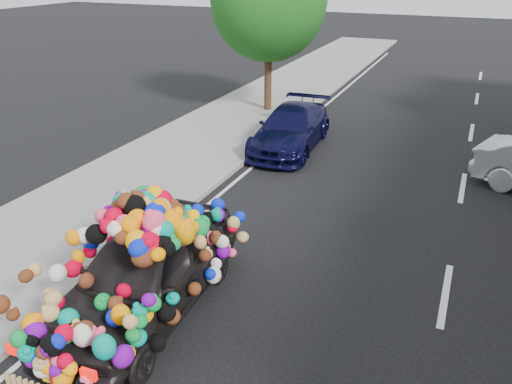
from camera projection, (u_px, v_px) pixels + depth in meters
ground at (260, 251)px, 10.19m from camera, size 100.00×100.00×0.00m
sidewalk at (93, 210)px, 11.74m from camera, size 4.00×60.00×0.12m
kerb at (163, 226)px, 11.02m from camera, size 0.15×60.00×0.13m
lane_markings at (445, 294)px, 8.86m from camera, size 6.00×50.00×0.01m
tree_near_sidewalk at (269, 2)px, 17.74m from camera, size 4.20×4.20×6.13m
plush_art_car at (142, 255)px, 8.04m from camera, size 2.34×4.64×2.13m
navy_sedan at (291, 128)px, 15.50m from camera, size 2.05×4.47×1.27m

